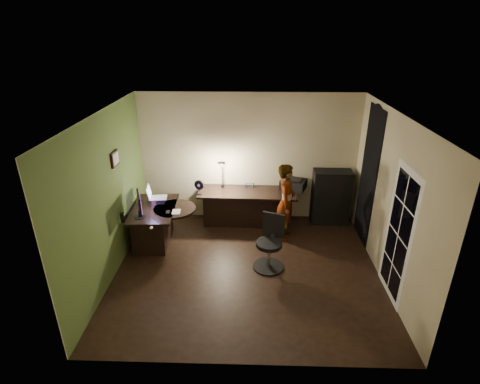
{
  "coord_description": "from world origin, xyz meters",
  "views": [
    {
      "loc": [
        0.05,
        -5.39,
        3.89
      ],
      "look_at": [
        -0.15,
        1.05,
        1.0
      ],
      "focal_mm": 28.0,
      "sensor_mm": 36.0,
      "label": 1
    }
  ],
  "objects_px": {
    "desk_right": "(247,208)",
    "cabinet": "(331,197)",
    "office_chair": "(269,244)",
    "desk_left": "(156,225)",
    "person": "(286,202)",
    "monitor": "(139,209)"
  },
  "relations": [
    {
      "from": "desk_left",
      "to": "person",
      "type": "relative_size",
      "value": 0.83
    },
    {
      "from": "cabinet",
      "to": "office_chair",
      "type": "bearing_deg",
      "value": -127.3
    },
    {
      "from": "desk_right",
      "to": "cabinet",
      "type": "xyz_separation_m",
      "value": [
        1.75,
        0.15,
        0.21
      ]
    },
    {
      "from": "cabinet",
      "to": "office_chair",
      "type": "height_order",
      "value": "cabinet"
    },
    {
      "from": "monitor",
      "to": "cabinet",
      "type": "bearing_deg",
      "value": -0.79
    },
    {
      "from": "monitor",
      "to": "office_chair",
      "type": "distance_m",
      "value": 2.38
    },
    {
      "from": "desk_left",
      "to": "person",
      "type": "height_order",
      "value": "person"
    },
    {
      "from": "office_chair",
      "to": "person",
      "type": "distance_m",
      "value": 1.13
    },
    {
      "from": "desk_right",
      "to": "office_chair",
      "type": "xyz_separation_m",
      "value": [
        0.39,
        -1.56,
        0.1
      ]
    },
    {
      "from": "desk_left",
      "to": "cabinet",
      "type": "relative_size",
      "value": 1.1
    },
    {
      "from": "desk_left",
      "to": "person",
      "type": "bearing_deg",
      "value": 2.9
    },
    {
      "from": "cabinet",
      "to": "monitor",
      "type": "distance_m",
      "value": 3.9
    },
    {
      "from": "monitor",
      "to": "office_chair",
      "type": "relative_size",
      "value": 0.53
    },
    {
      "from": "monitor",
      "to": "person",
      "type": "bearing_deg",
      "value": -7.17
    },
    {
      "from": "desk_right",
      "to": "cabinet",
      "type": "bearing_deg",
      "value": 6.48
    },
    {
      "from": "desk_right",
      "to": "person",
      "type": "xyz_separation_m",
      "value": [
        0.75,
        -0.53,
        0.4
      ]
    },
    {
      "from": "office_chair",
      "to": "cabinet",
      "type": "bearing_deg",
      "value": 72.32
    },
    {
      "from": "desk_left",
      "to": "office_chair",
      "type": "height_order",
      "value": "office_chair"
    },
    {
      "from": "monitor",
      "to": "desk_left",
      "type": "bearing_deg",
      "value": 47.14
    },
    {
      "from": "person",
      "to": "cabinet",
      "type": "bearing_deg",
      "value": -44.01
    },
    {
      "from": "desk_left",
      "to": "person",
      "type": "distance_m",
      "value": 2.55
    },
    {
      "from": "desk_left",
      "to": "monitor",
      "type": "bearing_deg",
      "value": -115.17
    }
  ]
}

